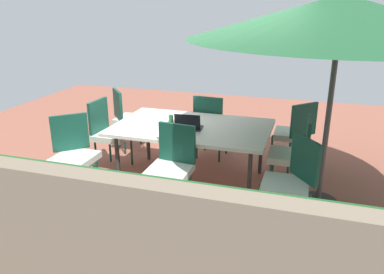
{
  "coord_description": "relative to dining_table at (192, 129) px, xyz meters",
  "views": [
    {
      "loc": [
        -1.39,
        4.41,
        2.24
      ],
      "look_at": [
        0.0,
        0.0,
        0.61
      ],
      "focal_mm": 35.68,
      "sensor_mm": 36.0,
      "label": 1
    }
  ],
  "objects": [
    {
      "name": "chair_southwest",
      "position": [
        -1.25,
        -0.8,
        -0.16
      ],
      "size": [
        0.59,
        0.59,
        0.98
      ],
      "rotation": [
        0.0,
        0.0,
        0.81
      ],
      "color": "silver",
      "rests_on": "ground_plane"
    },
    {
      "name": "ground_plane",
      "position": [
        0.0,
        0.0,
        -0.72
      ],
      "size": [
        10.0,
        10.0,
        0.02
      ],
      "primitive_type": "cube",
      "color": "#935442"
    },
    {
      "name": "chair_south",
      "position": [
        -0.03,
        -0.83,
        -0.16
      ],
      "size": [
        0.47,
        0.48,
        0.98
      ],
      "rotation": [
        0.0,
        0.0,
        -0.07
      ],
      "color": "silver",
      "rests_on": "ground_plane"
    },
    {
      "name": "patio_umbrella",
      "position": [
        -1.61,
        0.19,
        1.39
      ],
      "size": [
        3.1,
        3.1,
        2.33
      ],
      "color": "#4C4C4C",
      "rests_on": "ground_plane"
    },
    {
      "name": "chair_southeast",
      "position": [
        1.3,
        -0.78,
        -0.16
      ],
      "size": [
        0.59,
        0.58,
        0.98
      ],
      "rotation": [
        0.0,
        0.0,
        5.43
      ],
      "color": "silver",
      "rests_on": "ground_plane"
    },
    {
      "name": "chair_northeast",
      "position": [
        1.24,
        0.79,
        -0.16
      ],
      "size": [
        0.59,
        0.59,
        0.98
      ],
      "rotation": [
        0.0,
        0.0,
        3.89
      ],
      "color": "silver",
      "rests_on": "ground_plane"
    },
    {
      "name": "laptop",
      "position": [
        -0.0,
        0.15,
        0.09
      ],
      "size": [
        0.34,
        0.27,
        0.21
      ],
      "rotation": [
        0.0,
        0.0,
        0.09
      ],
      "color": "#2D2D33",
      "rests_on": "dining_table"
    },
    {
      "name": "chair_northwest",
      "position": [
        -1.3,
        0.79,
        -0.16
      ],
      "size": [
        0.58,
        0.58,
        0.98
      ],
      "rotation": [
        0.0,
        0.0,
        2.22
      ],
      "color": "silver",
      "rests_on": "ground_plane"
    },
    {
      "name": "chair_north",
      "position": [
        -0.01,
        0.79,
        -0.16
      ],
      "size": [
        0.47,
        0.48,
        0.98
      ],
      "rotation": [
        0.0,
        0.0,
        3.05
      ],
      "color": "silver",
      "rests_on": "ground_plane"
    },
    {
      "name": "hedge_row",
      "position": [
        0.0,
        2.7,
        -0.16
      ],
      "size": [
        6.3,
        0.98,
        1.11
      ],
      "primitive_type": "cube",
      "color": "#235628",
      "rests_on": "ground_plane"
    },
    {
      "name": "dining_table",
      "position": [
        0.0,
        0.0,
        0.0
      ],
      "size": [
        1.97,
        1.26,
        0.76
      ],
      "color": "silver",
      "rests_on": "ground_plane"
    },
    {
      "name": "cup",
      "position": [
        0.3,
        -0.04,
        0.1
      ],
      "size": [
        0.06,
        0.06,
        0.11
      ],
      "primitive_type": "cylinder",
      "color": "#286B33",
      "rests_on": "dining_table"
    },
    {
      "name": "chair_east",
      "position": [
        1.24,
        -0.04,
        -0.16
      ],
      "size": [
        0.47,
        0.46,
        0.98
      ],
      "rotation": [
        0.0,
        0.0,
        4.67
      ],
      "color": "silver",
      "rests_on": "ground_plane"
    },
    {
      "name": "chair_west",
      "position": [
        -1.28,
        -0.0,
        -0.16
      ],
      "size": [
        0.47,
        0.46,
        0.98
      ],
      "rotation": [
        0.0,
        0.0,
        1.6
      ],
      "color": "silver",
      "rests_on": "ground_plane"
    }
  ]
}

